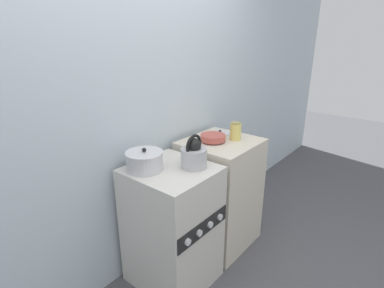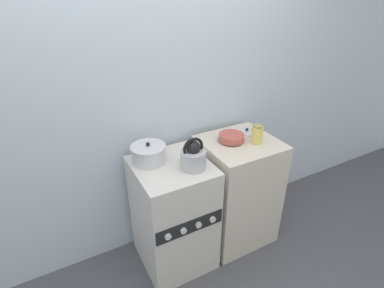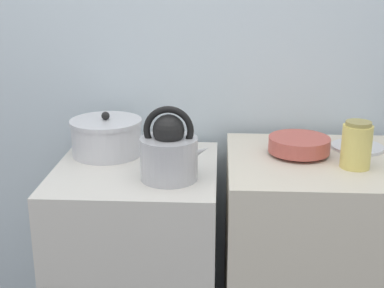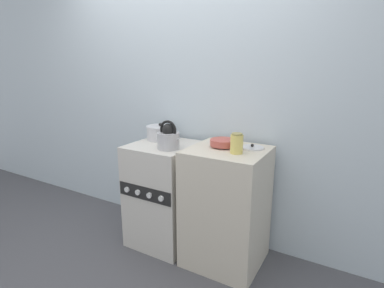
{
  "view_description": "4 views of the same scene",
  "coord_description": "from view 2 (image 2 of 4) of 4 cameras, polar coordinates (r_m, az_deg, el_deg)",
  "views": [
    {
      "loc": [
        -1.3,
        -0.98,
        1.71
      ],
      "look_at": [
        0.21,
        0.26,
        1.01
      ],
      "focal_mm": 28.0,
      "sensor_mm": 36.0,
      "label": 1
    },
    {
      "loc": [
        -0.71,
        -1.34,
        2.0
      ],
      "look_at": [
        0.18,
        0.31,
        1.0
      ],
      "focal_mm": 28.0,
      "sensor_mm": 36.0,
      "label": 2
    },
    {
      "loc": [
        0.27,
        -1.34,
        1.49
      ],
      "look_at": [
        0.18,
        0.31,
        0.96
      ],
      "focal_mm": 50.0,
      "sensor_mm": 36.0,
      "label": 3
    },
    {
      "loc": [
        1.42,
        -1.7,
        1.52
      ],
      "look_at": [
        0.26,
        0.29,
        0.92
      ],
      "focal_mm": 28.0,
      "sensor_mm": 36.0,
      "label": 4
    }
  ],
  "objects": [
    {
      "name": "stove",
      "position": [
        2.35,
        -3.56,
        -13.26
      ],
      "size": [
        0.52,
        0.57,
        0.89
      ],
      "color": "beige",
      "rests_on": "ground_plane"
    },
    {
      "name": "counter",
      "position": [
        2.57,
        8.42,
        -8.77
      ],
      "size": [
        0.57,
        0.54,
        0.93
      ],
      "color": "beige",
      "rests_on": "ground_plane"
    },
    {
      "name": "storage_jar",
      "position": [
        2.3,
        12.26,
        1.8
      ],
      "size": [
        0.09,
        0.09,
        0.14
      ],
      "color": "#E0CC66",
      "rests_on": "counter"
    },
    {
      "name": "kettle",
      "position": [
        2.0,
        0.28,
        -2.37
      ],
      "size": [
        0.21,
        0.17,
        0.23
      ],
      "color": "#B2B2B7",
      "rests_on": "stove"
    },
    {
      "name": "enamel_bowl",
      "position": [
        2.31,
        7.51,
        1.27
      ],
      "size": [
        0.2,
        0.2,
        0.06
      ],
      "color": "#B75147",
      "rests_on": "counter"
    },
    {
      "name": "cooking_pot",
      "position": [
        2.11,
        -8.27,
        -1.82
      ],
      "size": [
        0.24,
        0.24,
        0.15
      ],
      "color": "silver",
      "rests_on": "stove"
    },
    {
      "name": "ground_plane",
      "position": [
        2.51,
        -0.3,
        -24.63
      ],
      "size": [
        12.0,
        12.0,
        0.0
      ],
      "primitive_type": "plane",
      "color": "#4C4C51"
    },
    {
      "name": "loose_pot_lid",
      "position": [
        2.48,
        10.39,
        2.4
      ],
      "size": [
        0.17,
        0.17,
        0.03
      ],
      "color": "silver",
      "rests_on": "counter"
    },
    {
      "name": "wall_back",
      "position": [
        2.21,
        -8.02,
        8.12
      ],
      "size": [
        7.0,
        0.06,
        2.5
      ],
      "color": "silver",
      "rests_on": "ground_plane"
    }
  ]
}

